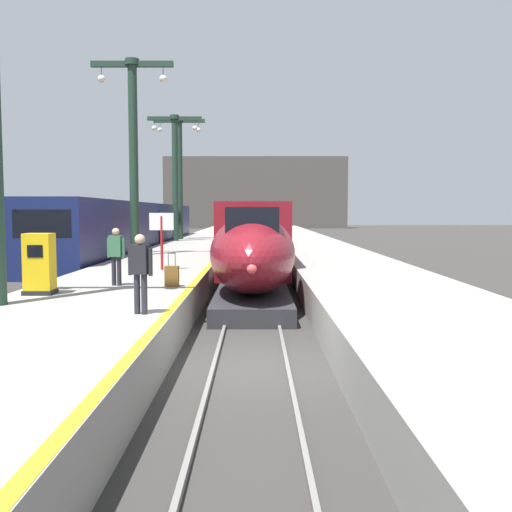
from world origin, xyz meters
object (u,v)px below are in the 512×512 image
object	(u,v)px
station_column_mid	(130,139)
station_column_distant	(177,167)
departure_info_board	(159,229)
regional_train_adjacent	(135,227)
station_column_far	(172,166)
passenger_near_edge	(113,252)
rolling_suitcase	(169,276)
highspeed_train_main	(251,234)
passenger_mid_platform	(137,268)
ticket_machine_yellow	(36,266)

from	to	relation	value
station_column_mid	station_column_distant	world-z (taller)	station_column_mid
departure_info_board	regional_train_adjacent	bearing A→B (deg)	104.03
station_column_far	station_column_distant	xyz separation A→B (m)	(0.00, 2.62, 0.12)
regional_train_adjacent	passenger_near_edge	bearing A→B (deg)	-80.03
station_column_far	station_column_distant	size ratio (longest dim) A/B	0.98
regional_train_adjacent	rolling_suitcase	size ratio (longest dim) A/B	37.27
highspeed_train_main	passenger_mid_platform	distance (m)	22.23
rolling_suitcase	departure_info_board	world-z (taller)	departure_info_board
rolling_suitcase	ticket_machine_yellow	size ratio (longest dim) A/B	0.61
highspeed_train_main	regional_train_adjacent	distance (m)	10.13
ticket_machine_yellow	departure_info_board	distance (m)	6.84
passenger_mid_platform	ticket_machine_yellow	size ratio (longest dim) A/B	1.06
station_column_mid	ticket_machine_yellow	distance (m)	14.45
station_column_mid	passenger_mid_platform	bearing A→B (deg)	-77.76
station_column_mid	departure_info_board	size ratio (longest dim) A/B	4.51
passenger_near_edge	passenger_mid_platform	distance (m)	5.02
rolling_suitcase	passenger_near_edge	bearing A→B (deg)	172.32
regional_train_adjacent	station_column_far	xyz separation A→B (m)	(2.20, 2.86, 4.50)
station_column_mid	station_column_far	size ratio (longest dim) A/B	1.03
passenger_near_edge	rolling_suitcase	distance (m)	1.81
passenger_mid_platform	rolling_suitcase	world-z (taller)	passenger_mid_platform
station_column_mid	rolling_suitcase	bearing A→B (deg)	-73.38
regional_train_adjacent	departure_info_board	world-z (taller)	regional_train_adjacent
regional_train_adjacent	station_column_distant	world-z (taller)	station_column_distant
station_column_distant	regional_train_adjacent	bearing A→B (deg)	-111.86
station_column_far	rolling_suitcase	xyz separation A→B (m)	(3.58, -26.54, -5.27)
highspeed_train_main	passenger_mid_platform	xyz separation A→B (m)	(-2.32, -22.11, 0.12)
passenger_near_edge	rolling_suitcase	size ratio (longest dim) A/B	1.72
station_column_far	rolling_suitcase	distance (m)	27.30
station_column_distant	ticket_machine_yellow	distance (m)	31.13
regional_train_adjacent	rolling_suitcase	bearing A→B (deg)	-76.28
regional_train_adjacent	station_column_distant	size ratio (longest dim) A/B	3.85
departure_info_board	passenger_near_edge	bearing A→B (deg)	-97.05
ticket_machine_yellow	rolling_suitcase	bearing A→B (deg)	25.90
station_column_distant	passenger_mid_platform	distance (m)	34.19
regional_train_adjacent	departure_info_board	bearing A→B (deg)	-75.97
station_column_far	ticket_machine_yellow	world-z (taller)	station_column_far
highspeed_train_main	passenger_near_edge	bearing A→B (deg)	-102.89
highspeed_train_main	station_column_distant	world-z (taller)	station_column_distant
highspeed_train_main	station_column_far	size ratio (longest dim) A/B	4.16
passenger_near_edge	departure_info_board	xyz separation A→B (m)	(0.58, 4.65, 0.52)
regional_train_adjacent	rolling_suitcase	xyz separation A→B (m)	(5.78, -23.68, -0.77)
passenger_near_edge	passenger_mid_platform	bearing A→B (deg)	-70.72
station_column_mid	regional_train_adjacent	bearing A→B (deg)	100.66
regional_train_adjacent	passenger_near_edge	size ratio (longest dim) A/B	21.66
station_column_distant	passenger_mid_platform	size ratio (longest dim) A/B	5.63
departure_info_board	rolling_suitcase	bearing A→B (deg)	-77.51
station_column_mid	passenger_near_edge	size ratio (longest dim) A/B	5.66
passenger_near_edge	departure_info_board	distance (m)	4.72
station_column_mid	rolling_suitcase	size ratio (longest dim) A/B	9.73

